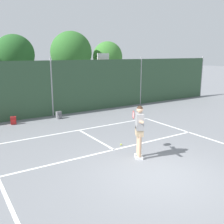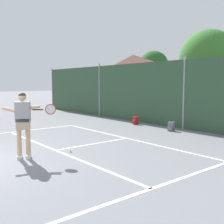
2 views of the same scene
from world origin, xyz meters
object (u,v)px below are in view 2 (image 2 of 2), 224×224
at_px(tennis_ball, 71,151).
at_px(backpack_red, 135,121).
at_px(backpack_grey, 171,127).
at_px(tennis_player, 23,119).

bearing_deg(tennis_ball, backpack_red, 117.60).
bearing_deg(tennis_ball, backpack_grey, 95.05).
bearing_deg(tennis_player, backpack_grey, 92.33).
distance_m(tennis_player, backpack_grey, 6.83).
bearing_deg(backpack_red, backpack_grey, -2.79).
xyz_separation_m(tennis_player, backpack_grey, (-0.27, 6.76, -0.92)).
bearing_deg(backpack_grey, tennis_ball, -84.95).
bearing_deg(backpack_red, tennis_ball, -62.40).
height_order(tennis_player, tennis_ball, tennis_player).
xyz_separation_m(tennis_player, backpack_red, (-2.68, 6.88, -0.92)).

